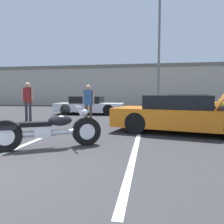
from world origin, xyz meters
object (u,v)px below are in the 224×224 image
(light_pole, at_px, (160,48))
(parked_car_mid_row, at_px, (89,106))
(spectator_near_motorcycle, at_px, (28,98))
(show_car_hood_open, at_px, (185,114))
(parked_car_right_row, at_px, (191,105))
(spectator_by_show_car, at_px, (88,101))
(motorcycle, at_px, (48,131))

(light_pole, xyz_separation_m, parked_car_mid_row, (-4.56, -3.77, -4.26))
(parked_car_mid_row, bearing_deg, light_pole, 38.60)
(parked_car_mid_row, bearing_deg, spectator_near_motorcycle, -115.09)
(light_pole, bearing_deg, show_car_hood_open, -87.66)
(parked_car_right_row, bearing_deg, parked_car_mid_row, -156.42)
(parked_car_right_row, xyz_separation_m, parked_car_mid_row, (-6.31, -0.37, -0.05))
(show_car_hood_open, relative_size, spectator_by_show_car, 2.93)
(motorcycle, bearing_deg, spectator_by_show_car, 63.38)
(motorcycle, height_order, spectator_by_show_car, spectator_by_show_car)
(show_car_hood_open, xyz_separation_m, parked_car_right_row, (1.35, 6.51, -0.02))
(light_pole, xyz_separation_m, spectator_near_motorcycle, (-6.40, -7.89, -3.71))
(motorcycle, height_order, spectator_near_motorcycle, spectator_near_motorcycle)
(show_car_hood_open, bearing_deg, light_pole, 105.93)
(spectator_near_motorcycle, relative_size, spectator_by_show_car, 1.09)
(parked_car_right_row, height_order, parked_car_mid_row, parked_car_right_row)
(light_pole, height_order, spectator_near_motorcycle, light_pole)
(parked_car_right_row, relative_size, spectator_near_motorcycle, 2.79)
(spectator_by_show_car, bearing_deg, parked_car_right_row, 43.46)
(light_pole, xyz_separation_m, spectator_by_show_car, (-3.35, -8.23, -3.81))
(show_car_hood_open, distance_m, parked_car_mid_row, 7.89)
(light_pole, bearing_deg, spectator_near_motorcycle, -129.02)
(parked_car_mid_row, relative_size, spectator_near_motorcycle, 2.37)
(parked_car_right_row, distance_m, parked_car_mid_row, 6.32)
(show_car_hood_open, bearing_deg, parked_car_right_row, 91.91)
(spectator_by_show_car, bearing_deg, light_pole, 67.84)
(motorcycle, relative_size, parked_car_mid_row, 0.53)
(parked_car_mid_row, xyz_separation_m, spectator_by_show_car, (1.20, -4.46, 0.45))
(parked_car_right_row, bearing_deg, spectator_near_motorcycle, -130.92)
(motorcycle, xyz_separation_m, show_car_hood_open, (3.52, 2.67, 0.20))
(light_pole, relative_size, parked_car_right_row, 1.73)
(light_pole, distance_m, motorcycle, 13.69)
(spectator_near_motorcycle, xyz_separation_m, spectator_by_show_car, (3.04, -0.34, -0.10))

